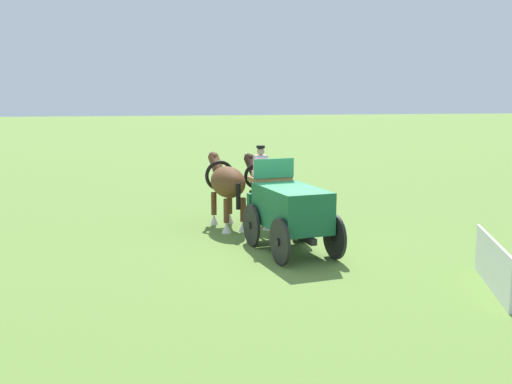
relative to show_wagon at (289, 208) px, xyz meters
name	(u,v)px	position (x,y,z in m)	size (l,w,h in m)	color
ground_plane	(291,252)	(-0.14, -0.03, -1.18)	(220.00, 220.00, 0.00)	olive
show_wagon	(289,208)	(0.00, 0.00, 0.00)	(5.56, 2.11, 2.78)	#195B38
draft_horse_near	(227,183)	(3.32, 1.20, 0.24)	(2.95, 1.28, 2.30)	brown
draft_horse_off	(264,184)	(3.55, -0.08, 0.15)	(3.03, 1.16, 2.20)	#331E14
sponsor_banner	(492,265)	(-4.03, -3.54, -0.63)	(3.20, 0.06, 1.10)	silver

